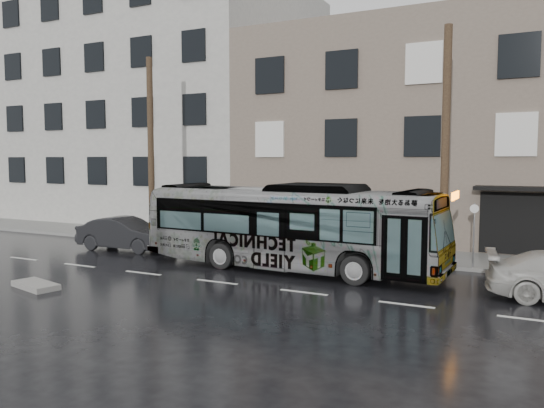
# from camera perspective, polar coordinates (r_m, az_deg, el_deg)

# --- Properties ---
(ground) EXTENTS (120.00, 120.00, 0.00)m
(ground) POSITION_cam_1_polar(r_m,az_deg,el_deg) (20.43, -2.13, -6.96)
(ground) COLOR black
(ground) RESTS_ON ground
(sidewalk) EXTENTS (90.00, 3.60, 0.15)m
(sidewalk) POSITION_cam_1_polar(r_m,az_deg,el_deg) (24.76, 3.33, -4.73)
(sidewalk) COLOR gray
(sidewalk) RESTS_ON ground
(building_taupe) EXTENTS (20.00, 12.00, 11.00)m
(building_taupe) POSITION_cam_1_polar(r_m,az_deg,el_deg) (30.64, 17.98, 7.04)
(building_taupe) COLOR #7B6C5F
(building_taupe) RESTS_ON ground
(building_grey) EXTENTS (26.00, 15.00, 16.00)m
(building_grey) POSITION_cam_1_polar(r_m,az_deg,el_deg) (42.25, -14.65, 9.81)
(building_grey) COLOR beige
(building_grey) RESTS_ON ground
(utility_pole_front) EXTENTS (0.30, 0.30, 9.00)m
(utility_pole_front) POSITION_cam_1_polar(r_m,az_deg,el_deg) (21.09, 18.15, 5.89)
(utility_pole_front) COLOR #4F3D27
(utility_pole_front) RESTS_ON sidewalk
(utility_pole_rear) EXTENTS (0.30, 0.30, 9.00)m
(utility_pole_rear) POSITION_cam_1_polar(r_m,az_deg,el_deg) (26.97, -12.91, 5.70)
(utility_pole_rear) COLOR #4F3D27
(utility_pole_rear) RESTS_ON sidewalk
(sign_post) EXTENTS (0.06, 0.06, 2.40)m
(sign_post) POSITION_cam_1_polar(r_m,az_deg,el_deg) (21.14, 20.88, -3.16)
(sign_post) COLOR slate
(sign_post) RESTS_ON sidewalk
(bus) EXTENTS (11.85, 3.32, 3.27)m
(bus) POSITION_cam_1_polar(r_m,az_deg,el_deg) (20.03, 1.86, -2.45)
(bus) COLOR #B2B2B2
(bus) RESTS_ON ground
(dark_sedan) EXTENTS (4.67, 1.85, 1.51)m
(dark_sedan) POSITION_cam_1_polar(r_m,az_deg,el_deg) (25.37, -15.51, -3.10)
(dark_sedan) COLOR black
(dark_sedan) RESTS_ON ground
(slush_pile) EXTENTS (1.94, 1.20, 0.18)m
(slush_pile) POSITION_cam_1_polar(r_m,az_deg,el_deg) (19.00, -24.08, -7.98)
(slush_pile) COLOR #A3A29B
(slush_pile) RESTS_ON ground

